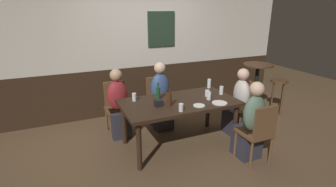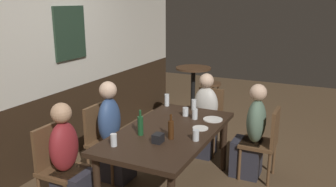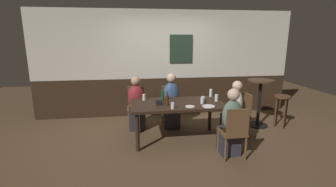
{
  "view_description": "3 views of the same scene",
  "coord_description": "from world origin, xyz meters",
  "px_view_note": "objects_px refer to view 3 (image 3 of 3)",
  "views": [
    {
      "loc": [
        -1.64,
        -3.3,
        2.1
      ],
      "look_at": [
        -0.12,
        0.15,
        0.83
      ],
      "focal_mm": 27.73,
      "sensor_mm": 36.0,
      "label": 1
    },
    {
      "loc": [
        -3.19,
        -1.52,
        2.09
      ],
      "look_at": [
        0.22,
        0.12,
        1.08
      ],
      "focal_mm": 37.54,
      "sensor_mm": 36.0,
      "label": 2
    },
    {
      "loc": [
        -0.81,
        -4.37,
        1.96
      ],
      "look_at": [
        -0.18,
        -0.0,
        0.93
      ],
      "focal_mm": 26.01,
      "sensor_mm": 36.0,
      "label": 3
    }
  ],
  "objects_px": {
    "highball_clear": "(173,106)",
    "bar_stool": "(282,103)",
    "chair_right_near": "(234,130)",
    "pint_glass_pale": "(144,98)",
    "person_mid_far": "(172,104)",
    "person_head_east": "(233,113)",
    "person_left_far": "(136,107)",
    "dining_table": "(178,107)",
    "condiment_caddy": "(159,102)",
    "tumbler_short": "(203,99)",
    "side_bar_table": "(259,99)",
    "chair_head_east": "(241,112)",
    "beer_bottle_green": "(163,95)",
    "person_right_near": "(230,127)",
    "chair_left_far": "(136,104)",
    "chair_mid_far": "(170,103)",
    "pint_glass_amber": "(202,101)",
    "plate_white_large": "(209,106)",
    "plate_white_small": "(190,107)",
    "beer_glass_tall": "(216,98)",
    "pint_glass_stout": "(211,93)",
    "beer_bottle_brown": "(167,100)"
  },
  "relations": [
    {
      "from": "chair_mid_far",
      "to": "plate_white_small",
      "type": "bearing_deg",
      "value": -81.61
    },
    {
      "from": "person_mid_far",
      "to": "pint_glass_amber",
      "type": "height_order",
      "value": "person_mid_far"
    },
    {
      "from": "person_head_east",
      "to": "person_mid_far",
      "type": "xyz_separation_m",
      "value": [
        -1.13,
        0.73,
        0.03
      ]
    },
    {
      "from": "person_left_far",
      "to": "bar_stool",
      "type": "height_order",
      "value": "person_left_far"
    },
    {
      "from": "highball_clear",
      "to": "pint_glass_amber",
      "type": "relative_size",
      "value": 0.89
    },
    {
      "from": "dining_table",
      "to": "plate_white_small",
      "type": "distance_m",
      "value": 0.35
    },
    {
      "from": "person_mid_far",
      "to": "highball_clear",
      "type": "relative_size",
      "value": 10.86
    },
    {
      "from": "chair_left_far",
      "to": "chair_mid_far",
      "type": "xyz_separation_m",
      "value": [
        0.77,
        0.0,
        0.0
      ]
    },
    {
      "from": "dining_table",
      "to": "condiment_caddy",
      "type": "xyz_separation_m",
      "value": [
        -0.36,
        -0.05,
        0.12
      ]
    },
    {
      "from": "tumbler_short",
      "to": "pint_glass_pale",
      "type": "bearing_deg",
      "value": 166.75
    },
    {
      "from": "beer_bottle_green",
      "to": "condiment_caddy",
      "type": "distance_m",
      "value": 0.28
    },
    {
      "from": "beer_glass_tall",
      "to": "tumbler_short",
      "type": "xyz_separation_m",
      "value": [
        -0.26,
        0.0,
        -0.01
      ]
    },
    {
      "from": "person_right_near",
      "to": "pint_glass_stout",
      "type": "bearing_deg",
      "value": 89.47
    },
    {
      "from": "chair_right_near",
      "to": "pint_glass_pale",
      "type": "relative_size",
      "value": 7.24
    },
    {
      "from": "chair_left_far",
      "to": "person_left_far",
      "type": "relative_size",
      "value": 0.77
    },
    {
      "from": "chair_head_east",
      "to": "beer_bottle_green",
      "type": "distance_m",
      "value": 1.6
    },
    {
      "from": "dining_table",
      "to": "beer_glass_tall",
      "type": "height_order",
      "value": "beer_glass_tall"
    },
    {
      "from": "side_bar_table",
      "to": "bar_stool",
      "type": "xyz_separation_m",
      "value": [
        0.45,
        -0.15,
        -0.05
      ]
    },
    {
      "from": "dining_table",
      "to": "chair_left_far",
      "type": "xyz_separation_m",
      "value": [
        -0.77,
        0.89,
        -0.17
      ]
    },
    {
      "from": "beer_bottle_green",
      "to": "beer_glass_tall",
      "type": "bearing_deg",
      "value": -10.03
    },
    {
      "from": "beer_glass_tall",
      "to": "highball_clear",
      "type": "distance_m",
      "value": 1.0
    },
    {
      "from": "pint_glass_amber",
      "to": "plate_white_small",
      "type": "height_order",
      "value": "pint_glass_amber"
    },
    {
      "from": "person_head_east",
      "to": "tumbler_short",
      "type": "relative_size",
      "value": 11.09
    },
    {
      "from": "plate_white_small",
      "to": "side_bar_table",
      "type": "xyz_separation_m",
      "value": [
        1.75,
        0.78,
        -0.13
      ]
    },
    {
      "from": "chair_head_east",
      "to": "person_right_near",
      "type": "xyz_separation_m",
      "value": [
        -0.52,
        -0.73,
        -0.01
      ]
    },
    {
      "from": "pint_glass_pale",
      "to": "condiment_caddy",
      "type": "height_order",
      "value": "pint_glass_pale"
    },
    {
      "from": "chair_left_far",
      "to": "chair_head_east",
      "type": "relative_size",
      "value": 1.0
    },
    {
      "from": "chair_right_near",
      "to": "beer_bottle_green",
      "type": "bearing_deg",
      "value": 133.46
    },
    {
      "from": "chair_mid_far",
      "to": "beer_glass_tall",
      "type": "distance_m",
      "value": 1.2
    },
    {
      "from": "person_right_near",
      "to": "pint_glass_stout",
      "type": "distance_m",
      "value": 1.17
    },
    {
      "from": "person_head_east",
      "to": "person_left_far",
      "type": "bearing_deg",
      "value": 159.09
    },
    {
      "from": "chair_mid_far",
      "to": "beer_glass_tall",
      "type": "height_order",
      "value": "chair_mid_far"
    },
    {
      "from": "plate_white_large",
      "to": "plate_white_small",
      "type": "distance_m",
      "value": 0.33
    },
    {
      "from": "chair_left_far",
      "to": "person_head_east",
      "type": "xyz_separation_m",
      "value": [
        1.9,
        -0.89,
        -0.02
      ]
    },
    {
      "from": "pint_glass_stout",
      "to": "beer_bottle_brown",
      "type": "bearing_deg",
      "value": -152.09
    },
    {
      "from": "person_right_near",
      "to": "pint_glass_pale",
      "type": "relative_size",
      "value": 9.52
    },
    {
      "from": "person_right_near",
      "to": "pint_glass_pale",
      "type": "bearing_deg",
      "value": 143.91
    },
    {
      "from": "dining_table",
      "to": "tumbler_short",
      "type": "bearing_deg",
      "value": 2.51
    },
    {
      "from": "pint_glass_stout",
      "to": "chair_left_far",
      "type": "bearing_deg",
      "value": 162.64
    },
    {
      "from": "person_right_near",
      "to": "plate_white_small",
      "type": "bearing_deg",
      "value": 144.06
    },
    {
      "from": "highball_clear",
      "to": "bar_stool",
      "type": "height_order",
      "value": "highball_clear"
    },
    {
      "from": "person_right_near",
      "to": "beer_bottle_brown",
      "type": "height_order",
      "value": "person_right_near"
    },
    {
      "from": "plate_white_small",
      "to": "dining_table",
      "type": "bearing_deg",
      "value": 120.67
    },
    {
      "from": "highball_clear",
      "to": "pint_glass_amber",
      "type": "bearing_deg",
      "value": 22.34
    },
    {
      "from": "chair_right_near",
      "to": "person_head_east",
      "type": "distance_m",
      "value": 0.96
    },
    {
      "from": "dining_table",
      "to": "chair_left_far",
      "type": "distance_m",
      "value": 1.19
    },
    {
      "from": "pint_glass_pale",
      "to": "side_bar_table",
      "type": "xyz_separation_m",
      "value": [
        2.55,
        0.2,
        -0.18
      ]
    },
    {
      "from": "highball_clear",
      "to": "bar_stool",
      "type": "distance_m",
      "value": 2.64
    },
    {
      "from": "person_head_east",
      "to": "person_right_near",
      "type": "xyz_separation_m",
      "value": [
        -0.36,
        -0.73,
        0.01
      ]
    },
    {
      "from": "highball_clear",
      "to": "beer_bottle_green",
      "type": "distance_m",
      "value": 0.58
    }
  ]
}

